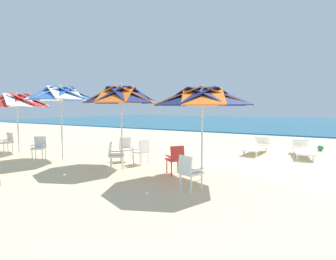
# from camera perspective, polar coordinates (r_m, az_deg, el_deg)

# --- Properties ---
(ground_plane) EXTENTS (80.00, 80.00, 0.00)m
(ground_plane) POSITION_cam_1_polar(r_m,az_deg,el_deg) (9.65, 19.52, -6.91)
(ground_plane) COLOR beige
(sea) EXTENTS (80.00, 36.00, 0.10)m
(sea) POSITION_cam_1_polar(r_m,az_deg,el_deg) (36.93, 26.70, 1.56)
(sea) COLOR #19607F
(sea) RESTS_ON ground
(surf_foam) EXTENTS (80.00, 0.70, 0.01)m
(surf_foam) POSITION_cam_1_polar(r_m,az_deg,el_deg) (18.72, 24.26, -1.37)
(surf_foam) COLOR white
(surf_foam) RESTS_ON ground
(beach_umbrella_0) EXTENTS (2.62, 2.62, 2.56)m
(beach_umbrella_0) POSITION_cam_1_polar(r_m,az_deg,el_deg) (6.77, 7.81, 7.29)
(beach_umbrella_0) COLOR silver
(beach_umbrella_0) RESTS_ON ground
(plastic_chair_0) EXTENTS (0.57, 0.59, 0.87)m
(plastic_chair_0) POSITION_cam_1_polar(r_m,az_deg,el_deg) (5.92, 4.79, -9.19)
(plastic_chair_0) COLOR white
(plastic_chair_0) RESTS_ON ground
(plastic_chair_1) EXTENTS (0.63, 0.63, 0.87)m
(plastic_chair_1) POSITION_cam_1_polar(r_m,az_deg,el_deg) (7.38, 1.73, -6.32)
(plastic_chair_1) COLOR red
(plastic_chair_1) RESTS_ON ground
(beach_umbrella_1) EXTENTS (2.45, 2.45, 2.74)m
(beach_umbrella_1) POSITION_cam_1_polar(r_m,az_deg,el_deg) (8.55, -10.54, 7.62)
(beach_umbrella_1) COLOR silver
(beach_umbrella_1) RESTS_ON ground
(plastic_chair_2) EXTENTS (0.63, 0.62, 0.87)m
(plastic_chair_2) POSITION_cam_1_polar(r_m,az_deg,el_deg) (8.12, -12.01, -5.38)
(plastic_chair_2) COLOR white
(plastic_chair_2) RESTS_ON ground
(plastic_chair_3) EXTENTS (0.63, 0.62, 0.87)m
(plastic_chair_3) POSITION_cam_1_polar(r_m,az_deg,el_deg) (9.37, -9.45, -3.95)
(plastic_chair_3) COLOR white
(plastic_chair_3) RESTS_ON ground
(plastic_chair_4) EXTENTS (0.56, 0.54, 0.87)m
(plastic_chair_4) POSITION_cam_1_polar(r_m,az_deg,el_deg) (8.72, -5.89, -4.58)
(plastic_chair_4) COLOR white
(plastic_chair_4) RESTS_ON ground
(beach_umbrella_2) EXTENTS (2.50, 2.50, 2.82)m
(beach_umbrella_2) POSITION_cam_1_polar(r_m,az_deg,el_deg) (10.27, -23.13, 7.45)
(beach_umbrella_2) COLOR silver
(beach_umbrella_2) RESTS_ON ground
(plastic_chair_5) EXTENTS (0.62, 0.63, 0.87)m
(plastic_chair_5) POSITION_cam_1_polar(r_m,az_deg,el_deg) (10.70, -27.09, -3.32)
(plastic_chair_5) COLOR white
(plastic_chair_5) RESTS_ON ground
(beach_umbrella_3) EXTENTS (2.60, 2.60, 2.62)m
(beach_umbrella_3) POSITION_cam_1_polar(r_m,az_deg,el_deg) (12.69, -31.03, 5.65)
(beach_umbrella_3) COLOR silver
(beach_umbrella_3) RESTS_ON ground
(plastic_chair_6) EXTENTS (0.44, 0.47, 0.87)m
(plastic_chair_6) POSITION_cam_1_polar(r_m,az_deg,el_deg) (12.99, -32.56, -2.17)
(plastic_chair_6) COLOR white
(plastic_chair_6) RESTS_ON ground
(sun_lounger_0) EXTENTS (0.90, 2.21, 0.62)m
(sun_lounger_0) POSITION_cam_1_polar(r_m,az_deg,el_deg) (11.41, 28.13, -3.97)
(sun_lounger_0) COLOR white
(sun_lounger_0) RESTS_ON ground
(sun_lounger_1) EXTENTS (0.90, 2.21, 0.62)m
(sun_lounger_1) POSITION_cam_1_polar(r_m,az_deg,el_deg) (11.47, 19.46, -3.61)
(sun_lounger_1) COLOR white
(sun_lounger_1) RESTS_ON ground
(beach_ball) EXTENTS (0.26, 0.26, 0.26)m
(beach_ball) POSITION_cam_1_polar(r_m,az_deg,el_deg) (13.38, 31.20, -3.51)
(beach_ball) COLOR #2D8C4C
(beach_ball) RESTS_ON ground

